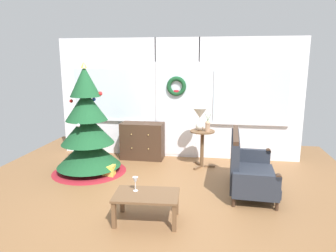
% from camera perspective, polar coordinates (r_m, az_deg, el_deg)
% --- Properties ---
extents(ground_plane, '(6.76, 6.76, 0.00)m').
position_cam_1_polar(ground_plane, '(5.00, -1.59, -12.57)').
color(ground_plane, brown).
extents(back_wall_with_door, '(5.20, 0.19, 2.55)m').
position_cam_1_polar(back_wall_with_door, '(6.66, 1.65, 5.10)').
color(back_wall_with_door, white).
rests_on(back_wall_with_door, ground).
extents(christmas_tree, '(1.39, 1.39, 2.06)m').
position_cam_1_polar(christmas_tree, '(5.96, -14.59, -1.50)').
color(christmas_tree, '#4C331E').
rests_on(christmas_tree, ground).
extents(dresser_cabinet, '(0.90, 0.45, 0.78)m').
position_cam_1_polar(dresser_cabinet, '(6.67, -4.72, -2.74)').
color(dresser_cabinet, '#3D281C').
rests_on(dresser_cabinet, ground).
extents(settee_sofa, '(0.77, 1.40, 0.96)m').
position_cam_1_polar(settee_sofa, '(5.19, 14.25, -7.58)').
color(settee_sofa, '#3D281C').
rests_on(settee_sofa, ground).
extents(side_table, '(0.50, 0.48, 0.74)m').
position_cam_1_polar(side_table, '(6.12, 6.32, -2.84)').
color(side_table, brown).
rests_on(side_table, ground).
extents(table_lamp, '(0.28, 0.28, 0.44)m').
position_cam_1_polar(table_lamp, '(6.06, 5.88, 1.88)').
color(table_lamp, silver).
rests_on(table_lamp, side_table).
extents(flower_vase, '(0.11, 0.10, 0.35)m').
position_cam_1_polar(flower_vase, '(5.98, 7.32, 0.08)').
color(flower_vase, tan).
rests_on(flower_vase, side_table).
extents(coffee_table, '(0.87, 0.57, 0.38)m').
position_cam_1_polar(coffee_table, '(4.15, -3.99, -13.06)').
color(coffee_table, brown).
rests_on(coffee_table, ground).
extents(wine_glass, '(0.08, 0.08, 0.20)m').
position_cam_1_polar(wine_glass, '(4.17, -6.03, -10.02)').
color(wine_glass, silver).
rests_on(wine_glass, coffee_table).
extents(gift_box, '(0.21, 0.19, 0.21)m').
position_cam_1_polar(gift_box, '(5.82, -10.82, -8.08)').
color(gift_box, '#D8C64C').
rests_on(gift_box, ground).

